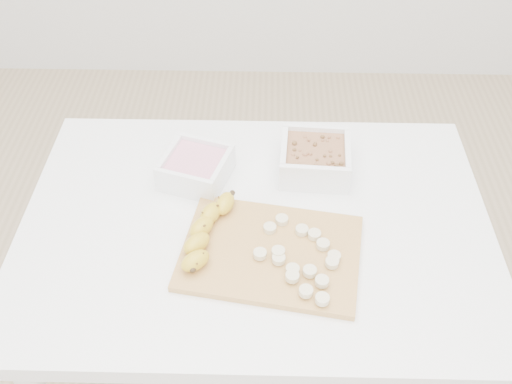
{
  "coord_description": "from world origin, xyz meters",
  "views": [
    {
      "loc": [
        0.02,
        -0.82,
        1.65
      ],
      "look_at": [
        0.0,
        0.03,
        0.81
      ],
      "focal_mm": 40.0,
      "sensor_mm": 36.0,
      "label": 1
    }
  ],
  "objects_px": {
    "table": "(256,251)",
    "bowl_yogurt": "(196,167)",
    "bowl_granola": "(315,158)",
    "banana": "(206,232)",
    "cutting_board": "(271,252)"
  },
  "relations": [
    {
      "from": "banana",
      "to": "bowl_granola",
      "type": "bearing_deg",
      "value": 73.16
    },
    {
      "from": "table",
      "to": "cutting_board",
      "type": "distance_m",
      "value": 0.14
    },
    {
      "from": "bowl_granola",
      "to": "banana",
      "type": "relative_size",
      "value": 0.78
    },
    {
      "from": "bowl_granola",
      "to": "cutting_board",
      "type": "relative_size",
      "value": 0.47
    },
    {
      "from": "cutting_board",
      "to": "banana",
      "type": "relative_size",
      "value": 1.65
    },
    {
      "from": "bowl_granola",
      "to": "cutting_board",
      "type": "distance_m",
      "value": 0.28
    },
    {
      "from": "cutting_board",
      "to": "banana",
      "type": "xyz_separation_m",
      "value": [
        -0.13,
        0.03,
        0.03
      ]
    },
    {
      "from": "bowl_yogurt",
      "to": "cutting_board",
      "type": "height_order",
      "value": "bowl_yogurt"
    },
    {
      "from": "bowl_granola",
      "to": "bowl_yogurt",
      "type": "bearing_deg",
      "value": -172.86
    },
    {
      "from": "table",
      "to": "banana",
      "type": "relative_size",
      "value": 4.71
    },
    {
      "from": "bowl_yogurt",
      "to": "banana",
      "type": "xyz_separation_m",
      "value": [
        0.04,
        -0.19,
        -0.0
      ]
    },
    {
      "from": "bowl_yogurt",
      "to": "bowl_granola",
      "type": "distance_m",
      "value": 0.27
    },
    {
      "from": "bowl_yogurt",
      "to": "bowl_granola",
      "type": "relative_size",
      "value": 1.06
    },
    {
      "from": "bowl_granola",
      "to": "banana",
      "type": "distance_m",
      "value": 0.32
    },
    {
      "from": "table",
      "to": "bowl_yogurt",
      "type": "bearing_deg",
      "value": 135.89
    }
  ]
}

